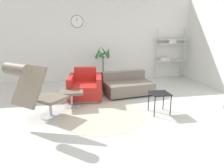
% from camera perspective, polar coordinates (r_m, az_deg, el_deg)
% --- Properties ---
extents(ground_plane, '(12.00, 12.00, 0.00)m').
position_cam_1_polar(ground_plane, '(4.49, -0.33, -7.52)').
color(ground_plane, silver).
extents(wall_back, '(12.00, 0.09, 2.80)m').
position_cam_1_polar(wall_back, '(7.06, -4.61, 12.44)').
color(wall_back, silver).
rests_on(wall_back, ground_plane).
extents(round_rug, '(1.83, 1.83, 0.01)m').
position_cam_1_polar(round_rug, '(4.28, -3.03, -8.67)').
color(round_rug, '#BCB29E').
rests_on(round_rug, ground_plane).
extents(lounge_chair, '(1.08, 1.13, 1.20)m').
position_cam_1_polar(lounge_chair, '(3.94, -21.57, -0.76)').
color(lounge_chair, '#BCBCC1').
rests_on(lounge_chair, ground_plane).
extents(ottoman, '(0.54, 0.46, 0.38)m').
position_cam_1_polar(ottoman, '(4.72, -11.55, -2.86)').
color(ottoman, '#BCBCC1').
rests_on(ottoman, ground_plane).
extents(armchair_red, '(0.92, 0.96, 0.77)m').
position_cam_1_polar(armchair_red, '(5.24, -7.67, -1.00)').
color(armchair_red, silver).
rests_on(armchair_red, ground_plane).
extents(couch_low, '(1.40, 1.03, 0.60)m').
position_cam_1_polar(couch_low, '(5.57, 4.35, -0.56)').
color(couch_low, black).
rests_on(couch_low, ground_plane).
extents(side_table, '(0.39, 0.39, 0.45)m').
position_cam_1_polar(side_table, '(4.33, 13.50, -3.18)').
color(side_table, black).
rests_on(side_table, ground_plane).
extents(potted_plant, '(0.61, 0.58, 1.27)m').
position_cam_1_polar(potted_plant, '(6.74, -2.49, 4.55)').
color(potted_plant, silver).
rests_on(potted_plant, ground_plane).
extents(shelf_unit, '(1.08, 0.28, 1.78)m').
position_cam_1_polar(shelf_unit, '(7.57, 16.13, 9.50)').
color(shelf_unit, '#BCBCC1').
rests_on(shelf_unit, ground_plane).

